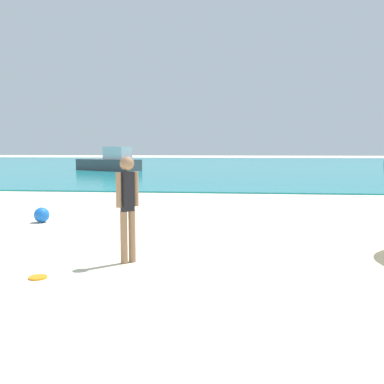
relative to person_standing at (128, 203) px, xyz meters
name	(u,v)px	position (x,y,z in m)	size (l,w,h in m)	color
water	(234,164)	(1.20, 40.44, -0.90)	(160.00, 60.00, 0.06)	teal
person_standing	(128,203)	(0.00, 0.00, 0.00)	(0.30, 0.28, 1.63)	#936B4C
frisbee	(38,277)	(-1.01, -0.94, -0.91)	(0.25, 0.25, 0.03)	orange
boat_near	(110,162)	(-7.99, 26.06, -0.25)	(5.43, 3.87, 1.78)	#4C4C51
beach_ball	(42,215)	(-2.95, 3.38, -0.75)	(0.36, 0.36, 0.36)	blue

